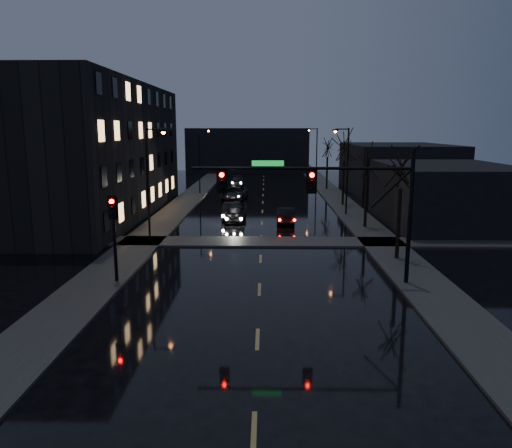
{
  "coord_description": "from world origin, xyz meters",
  "views": [
    {
      "loc": [
        0.28,
        -15.97,
        7.96
      ],
      "look_at": [
        -0.19,
        8.81,
        3.2
      ],
      "focal_mm": 35.0,
      "sensor_mm": 36.0,
      "label": 1
    }
  ],
  "objects_px": {
    "oncoming_car_b": "(232,211)",
    "lead_car": "(286,215)",
    "oncoming_car_a": "(235,213)",
    "oncoming_car_c": "(235,193)",
    "oncoming_car_d": "(237,181)"
  },
  "relations": [
    {
      "from": "lead_car",
      "to": "oncoming_car_c",
      "type": "bearing_deg",
      "value": -66.88
    },
    {
      "from": "oncoming_car_c",
      "to": "oncoming_car_d",
      "type": "xyz_separation_m",
      "value": [
        -0.46,
        14.16,
        -0.07
      ]
    },
    {
      "from": "oncoming_car_b",
      "to": "lead_car",
      "type": "height_order",
      "value": "oncoming_car_b"
    },
    {
      "from": "oncoming_car_b",
      "to": "oncoming_car_d",
      "type": "xyz_separation_m",
      "value": [
        -0.94,
        26.23,
        -0.06
      ]
    },
    {
      "from": "oncoming_car_b",
      "to": "oncoming_car_d",
      "type": "bearing_deg",
      "value": 93.14
    },
    {
      "from": "oncoming_car_a",
      "to": "oncoming_car_d",
      "type": "height_order",
      "value": "oncoming_car_a"
    },
    {
      "from": "oncoming_car_b",
      "to": "oncoming_car_c",
      "type": "bearing_deg",
      "value": 93.36
    },
    {
      "from": "oncoming_car_b",
      "to": "oncoming_car_d",
      "type": "height_order",
      "value": "oncoming_car_b"
    },
    {
      "from": "oncoming_car_a",
      "to": "oncoming_car_b",
      "type": "distance_m",
      "value": 1.44
    },
    {
      "from": "oncoming_car_b",
      "to": "lead_car",
      "type": "bearing_deg",
      "value": -22.93
    },
    {
      "from": "oncoming_car_b",
      "to": "oncoming_car_c",
      "type": "distance_m",
      "value": 12.08
    },
    {
      "from": "lead_car",
      "to": "oncoming_car_a",
      "type": "bearing_deg",
      "value": -6.87
    },
    {
      "from": "oncoming_car_a",
      "to": "oncoming_car_b",
      "type": "bearing_deg",
      "value": 107.85
    },
    {
      "from": "oncoming_car_b",
      "to": "oncoming_car_c",
      "type": "xyz_separation_m",
      "value": [
        -0.48,
        12.07,
        0.01
      ]
    },
    {
      "from": "oncoming_car_a",
      "to": "oncoming_car_c",
      "type": "relative_size",
      "value": 0.81
    }
  ]
}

